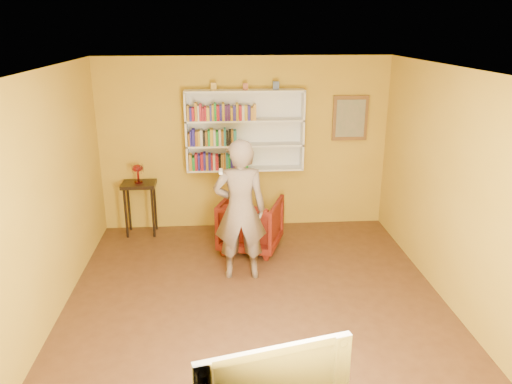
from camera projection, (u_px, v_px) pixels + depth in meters
room_shell at (256, 225)px, 5.55m from camera, size 5.30×5.80×2.88m
bookshelf at (245, 130)px, 7.65m from camera, size 1.80×0.29×1.23m
books_row_lower at (218, 162)px, 7.66m from camera, size 0.90×0.19×0.27m
books_row_middle at (212, 138)px, 7.54m from camera, size 0.73×0.19×0.25m
books_row_upper at (221, 113)px, 7.43m from camera, size 1.02×0.19×0.27m
ornament_left at (214, 86)px, 7.34m from camera, size 0.08×0.08×0.11m
ornament_centre at (245, 87)px, 7.38m from camera, size 0.07×0.07×0.10m
ornament_right at (276, 85)px, 7.41m from camera, size 0.09×0.09×0.12m
framed_painting at (350, 118)px, 7.76m from camera, size 0.55×0.05×0.70m
console_table at (139, 192)px, 7.67m from camera, size 0.51×0.39×0.84m
ruby_lustre at (138, 170)px, 7.56m from camera, size 0.18×0.18×0.29m
armchair at (251, 224)px, 7.25m from camera, size 1.05×1.06×0.77m
person at (240, 210)px, 6.27m from camera, size 0.67×0.45×1.83m
game_remote at (221, 171)px, 5.78m from camera, size 0.04×0.15×0.04m
television at (269, 377)px, 3.49m from camera, size 1.12×0.41×0.64m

